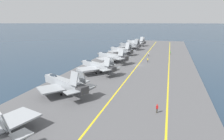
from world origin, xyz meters
TOP-DOWN VIEW (x-y plane):
  - ground_plane at (0.00, 0.00)m, footprint 2000.00×2000.00m
  - carrier_deck at (0.00, 0.00)m, footprint 192.53×41.52m
  - deck_stripe_foul_line at (0.00, -11.42)m, footprint 173.27×2.44m
  - deck_stripe_centerline at (0.00, 0.00)m, footprint 173.28×0.36m
  - parked_jet_third at (-34.26, 11.76)m, footprint 12.64×16.45m
  - parked_jet_fourth at (-14.52, 10.88)m, footprint 13.55×16.37m
  - parked_jet_fifth at (2.18, 10.97)m, footprint 13.23×16.31m
  - parked_jet_sixth at (22.66, 12.32)m, footprint 13.48×15.51m
  - parked_jet_seventh at (41.75, 11.89)m, footprint 13.90×15.93m
  - parked_jet_eighth at (59.55, 11.52)m, footprint 13.71×15.58m
  - crew_white_vest at (21.03, -1.73)m, footprint 0.42×0.33m
  - crew_green_vest at (28.70, -11.41)m, footprint 0.43×0.33m
  - crew_yellow_vest at (6.96, -2.93)m, footprint 0.29×0.40m
  - crew_red_vest at (-38.42, -10.05)m, footprint 0.35×0.44m

SIDE VIEW (x-z plane):
  - ground_plane at x=0.00m, z-range 0.00..0.00m
  - carrier_deck at x=0.00m, z-range 0.00..0.40m
  - deck_stripe_foul_line at x=0.00m, z-range 0.40..0.41m
  - deck_stripe_centerline at x=0.00m, z-range 0.40..0.41m
  - crew_green_vest at x=28.70m, z-range 0.48..2.15m
  - crew_red_vest at x=-38.42m, z-range 0.49..2.22m
  - crew_yellow_vest at x=6.96m, z-range 0.49..2.25m
  - crew_white_vest at x=21.03m, z-range 0.49..2.26m
  - parked_jet_sixth at x=22.66m, z-range -0.43..5.92m
  - parked_jet_seventh at x=41.75m, z-range -0.35..5.95m
  - parked_jet_eighth at x=59.55m, z-range -0.20..5.81m
  - parked_jet_fourth at x=-14.52m, z-range -0.11..5.82m
  - parked_jet_third at x=-34.26m, z-range -0.22..6.16m
  - parked_jet_fifth at x=2.18m, z-range -0.04..6.14m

